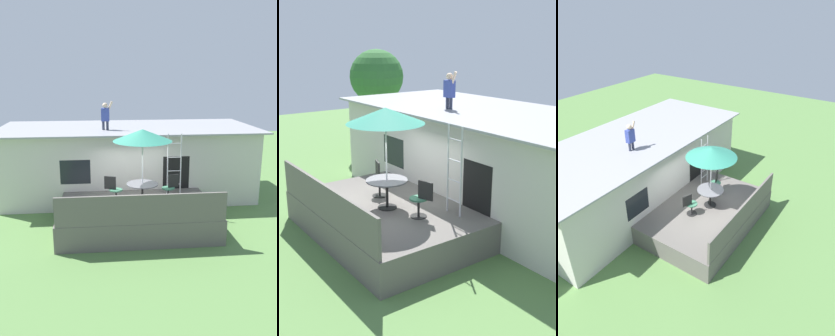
# 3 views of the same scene
# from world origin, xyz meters

# --- Properties ---
(ground_plane) EXTENTS (40.00, 40.00, 0.00)m
(ground_plane) POSITION_xyz_m (0.00, 0.00, 0.00)
(ground_plane) COLOR #567F42
(house) EXTENTS (10.50, 4.50, 2.91)m
(house) POSITION_xyz_m (0.00, 3.60, 1.46)
(house) COLOR beige
(house) RESTS_ON ground
(deck) EXTENTS (5.08, 3.42, 0.80)m
(deck) POSITION_xyz_m (0.00, 0.00, 0.40)
(deck) COLOR #605B56
(deck) RESTS_ON ground
(deck_railing) EXTENTS (4.98, 0.08, 0.90)m
(deck_railing) POSITION_xyz_m (0.00, -1.66, 1.25)
(deck_railing) COLOR #605B56
(deck_railing) RESTS_ON deck
(patio_table) EXTENTS (1.04, 1.04, 0.74)m
(patio_table) POSITION_xyz_m (0.19, -0.07, 1.39)
(patio_table) COLOR black
(patio_table) RESTS_ON deck
(patio_umbrella) EXTENTS (1.90, 1.90, 2.54)m
(patio_umbrella) POSITION_xyz_m (0.19, -0.07, 3.15)
(patio_umbrella) COLOR silver
(patio_umbrella) RESTS_ON deck
(step_ladder) EXTENTS (0.52, 0.04, 2.20)m
(step_ladder) POSITION_xyz_m (1.47, 1.03, 1.90)
(step_ladder) COLOR silver
(step_ladder) RESTS_ON deck
(person_figure) EXTENTS (0.47, 0.20, 1.11)m
(person_figure) POSITION_xyz_m (-0.92, 2.84, 3.51)
(person_figure) COLOR #33384C
(person_figure) RESTS_ON house
(patio_chair_left) EXTENTS (0.60, 0.44, 0.92)m
(patio_chair_left) POSITION_xyz_m (-0.73, 0.25, 1.26)
(patio_chair_left) COLOR black
(patio_chair_left) RESTS_ON deck
(patio_chair_right) EXTENTS (0.61, 0.44, 0.92)m
(patio_chair_right) POSITION_xyz_m (1.18, 0.26, 1.26)
(patio_chair_right) COLOR black
(patio_chair_right) RESTS_ON deck
(backyard_tree) EXTENTS (2.30, 2.30, 4.51)m
(backyard_tree) POSITION_xyz_m (-7.44, 4.21, 3.33)
(backyard_tree) COLOR brown
(backyard_tree) RESTS_ON ground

